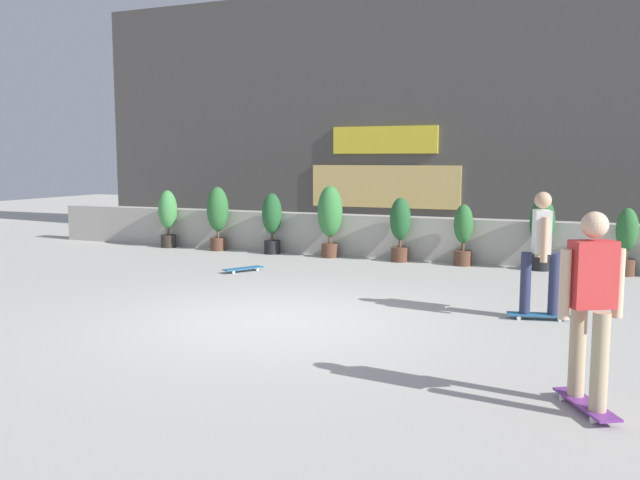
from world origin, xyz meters
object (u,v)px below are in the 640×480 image
(potted_plant_3, at_px, (330,216))
(potted_plant_1, at_px, (218,214))
(potted_plant_2, at_px, (272,220))
(skater_by_wall_right, at_px, (591,302))
(potted_plant_4, at_px, (400,226))
(potted_plant_5, at_px, (463,233))
(potted_plant_0, at_px, (168,215))
(potted_plant_6, at_px, (542,229))
(skater_far_right, at_px, (541,249))
(skateboard_near_camera, at_px, (243,269))
(potted_plant_7, at_px, (627,239))

(potted_plant_3, bearing_deg, potted_plant_1, 180.00)
(potted_plant_2, relative_size, skater_by_wall_right, 0.80)
(potted_plant_3, xyz_separation_m, skater_by_wall_right, (5.35, -7.42, 0.04))
(potted_plant_4, distance_m, potted_plant_5, 1.30)
(potted_plant_0, xyz_separation_m, potted_plant_3, (4.19, 0.00, 0.13))
(potted_plant_6, bearing_deg, skater_far_right, -85.53)
(potted_plant_6, bearing_deg, potted_plant_2, -180.00)
(potted_plant_3, height_order, skateboard_near_camera, potted_plant_3)
(potted_plant_3, relative_size, skateboard_near_camera, 1.95)
(potted_plant_2, bearing_deg, skater_by_wall_right, -47.71)
(potted_plant_2, distance_m, skater_far_right, 7.37)
(skateboard_near_camera, bearing_deg, skater_far_right, -17.98)
(potted_plant_6, relative_size, skateboard_near_camera, 1.76)
(potted_plant_1, xyz_separation_m, potted_plant_4, (4.37, -0.00, -0.12))
(potted_plant_7, xyz_separation_m, skater_far_right, (-1.14, -4.16, 0.27))
(potted_plant_1, distance_m, potted_plant_3, 2.80)
(potted_plant_1, xyz_separation_m, potted_plant_5, (5.67, 0.00, -0.20))
(potted_plant_4, distance_m, skateboard_near_camera, 3.42)
(potted_plant_0, distance_m, potted_plant_1, 1.39)
(potted_plant_7, height_order, skater_by_wall_right, skater_by_wall_right)
(potted_plant_6, height_order, skater_by_wall_right, skater_by_wall_right)
(potted_plant_2, distance_m, potted_plant_5, 4.26)
(potted_plant_2, distance_m, potted_plant_3, 1.40)
(potted_plant_1, height_order, skater_by_wall_right, skater_by_wall_right)
(potted_plant_3, relative_size, potted_plant_7, 1.25)
(potted_plant_3, relative_size, skater_by_wall_right, 0.91)
(potted_plant_5, xyz_separation_m, skater_far_right, (1.82, -4.16, 0.28))
(potted_plant_7, relative_size, skater_far_right, 0.73)
(potted_plant_4, bearing_deg, potted_plant_7, 0.00)
(potted_plant_2, height_order, potted_plant_4, potted_plant_2)
(potted_plant_4, bearing_deg, potted_plant_6, 0.00)
(potted_plant_0, xyz_separation_m, potted_plant_4, (5.76, 0.00, -0.04))
(skateboard_near_camera, bearing_deg, potted_plant_0, 144.93)
(skater_far_right, bearing_deg, potted_plant_2, 145.60)
(potted_plant_4, relative_size, potted_plant_5, 1.08)
(potted_plant_0, bearing_deg, potted_plant_7, 0.00)
(potted_plant_4, xyz_separation_m, skateboard_near_camera, (-2.36, -2.39, -0.68))
(skater_far_right, bearing_deg, potted_plant_0, 154.87)
(potted_plant_3, xyz_separation_m, skater_far_right, (4.68, -4.16, 0.04))
(potted_plant_3, bearing_deg, skateboard_near_camera, -108.39)
(potted_plant_2, bearing_deg, potted_plant_6, 0.00)
(potted_plant_4, bearing_deg, potted_plant_1, 180.00)
(potted_plant_1, bearing_deg, skater_by_wall_right, -42.29)
(skater_far_right, bearing_deg, potted_plant_6, 94.47)
(skater_by_wall_right, height_order, skateboard_near_camera, skater_by_wall_right)
(potted_plant_0, distance_m, potted_plant_5, 7.06)
(potted_plant_5, distance_m, skater_by_wall_right, 7.83)
(potted_plant_2, height_order, potted_plant_7, potted_plant_2)
(potted_plant_0, xyz_separation_m, potted_plant_6, (8.55, 0.00, 0.02))
(potted_plant_4, height_order, skater_far_right, skater_far_right)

